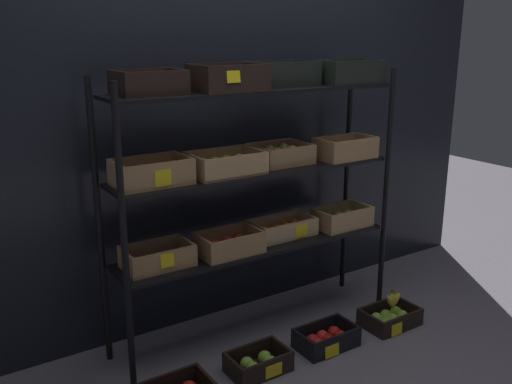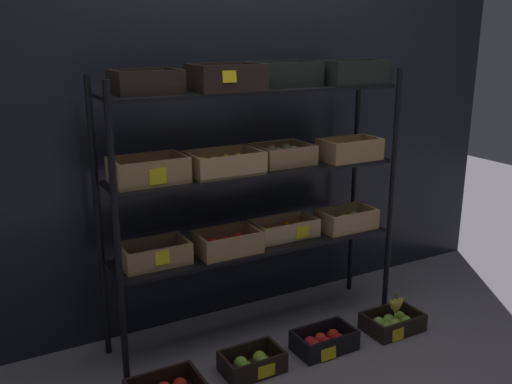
# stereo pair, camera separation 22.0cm
# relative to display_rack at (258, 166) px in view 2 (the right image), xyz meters

# --- Properties ---
(ground_plane) EXTENTS (10.00, 10.00, 0.00)m
(ground_plane) POSITION_rel_display_rack_xyz_m (-0.01, 0.00, -0.99)
(ground_plane) COLOR slate
(storefront_wall) EXTENTS (4.04, 0.12, 2.25)m
(storefront_wall) POSITION_rel_display_rack_xyz_m (-0.01, 0.38, 0.14)
(storefront_wall) COLOR black
(storefront_wall) RESTS_ON ground_plane
(display_rack) EXTENTS (1.75, 0.38, 1.53)m
(display_rack) POSITION_rel_display_rack_xyz_m (0.00, 0.00, 0.00)
(display_rack) COLOR black
(display_rack) RESTS_ON ground_plane
(crate_ground_apple_green) EXTENTS (0.31, 0.21, 0.11)m
(crate_ground_apple_green) POSITION_rel_display_rack_xyz_m (-0.23, -0.36, -0.94)
(crate_ground_apple_green) COLOR black
(crate_ground_apple_green) RESTS_ON ground_plane
(crate_ground_center_apple_red) EXTENTS (0.34, 0.21, 0.11)m
(crate_ground_center_apple_red) POSITION_rel_display_rack_xyz_m (0.22, -0.36, -0.94)
(crate_ground_center_apple_red) COLOR black
(crate_ground_center_apple_red) RESTS_ON ground_plane
(crate_ground_right_apple_green) EXTENTS (0.33, 0.23, 0.10)m
(crate_ground_right_apple_green) POSITION_rel_display_rack_xyz_m (0.69, -0.38, -0.94)
(crate_ground_right_apple_green) COLOR black
(crate_ground_right_apple_green) RESTS_ON ground_plane
(banana_bunch_loose) EXTENTS (0.12, 0.04, 0.12)m
(banana_bunch_loose) POSITION_rel_display_rack_xyz_m (0.70, -0.39, -0.83)
(banana_bunch_loose) COLOR brown
(banana_bunch_loose) RESTS_ON crate_ground_right_apple_green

